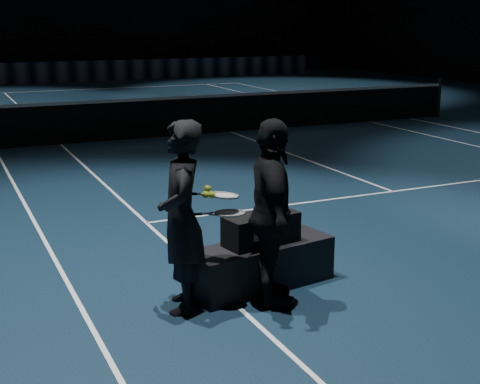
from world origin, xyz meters
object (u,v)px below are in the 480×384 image
object	(u,v)px
player_bench	(261,265)
player_a	(181,217)
racket_bag	(261,229)
racket_upper	(224,195)
tennis_balls	(208,193)
player_b	(272,214)
racket_lower	(230,213)

from	to	relation	value
player_bench	player_a	distance (m)	1.15
racket_bag	racket_upper	world-z (taller)	racket_upper
player_bench	tennis_balls	xyz separation A→B (m)	(-0.67, -0.25, 0.90)
player_bench	tennis_balls	bearing A→B (deg)	-169.52
player_bench	player_b	size ratio (longest dim) A/B	0.86
racket_bag	player_b	size ratio (longest dim) A/B	0.43
player_a	racket_upper	distance (m)	0.44
player_b	player_bench	bearing A→B (deg)	2.99
tennis_balls	racket_lower	bearing A→B (deg)	-19.08
player_bench	racket_lower	size ratio (longest dim) A/B	2.28
player_a	racket_lower	xyz separation A→B (m)	(0.43, -0.14, 0.02)
player_b	tennis_balls	bearing A→B (deg)	88.60
player_bench	player_a	world-z (taller)	player_a
racket_bag	player_a	xyz separation A→B (m)	(-0.92, -0.17, 0.29)
player_a	tennis_balls	size ratio (longest dim) A/B	15.12
player_bench	racket_upper	size ratio (longest dim) A/B	2.28
racket_bag	player_a	distance (m)	0.97
player_a	racket_lower	distance (m)	0.45
racket_bag	tennis_balls	size ratio (longest dim) A/B	6.47
racket_bag	racket_lower	world-z (taller)	racket_lower
player_b	tennis_balls	size ratio (longest dim) A/B	15.12
player_a	player_b	size ratio (longest dim) A/B	1.00
tennis_balls	player_bench	bearing A→B (deg)	20.15
player_b	racket_lower	xyz separation A→B (m)	(-0.38, 0.12, 0.02)
player_a	player_b	bearing A→B (deg)	91.42
racket_lower	player_b	bearing A→B (deg)	-0.00
player_a	player_b	distance (m)	0.85
racket_bag	racket_upper	bearing A→B (deg)	-163.49
racket_bag	player_bench	bearing A→B (deg)	0.00
player_b	tennis_balls	world-z (taller)	player_b
player_bench	tennis_balls	distance (m)	1.15
player_b	racket_lower	distance (m)	0.40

